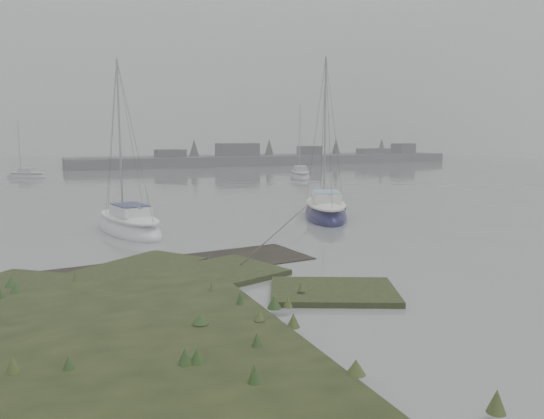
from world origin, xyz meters
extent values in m
plane|color=slate|center=(0.00, 30.00, 0.00)|extent=(160.00, 160.00, 0.00)
cube|color=#4C4F51|center=(26.00, 62.00, 0.60)|extent=(60.00, 8.00, 1.60)
cube|color=#424247|center=(10.00, 61.00, 1.40)|extent=(4.00, 3.00, 2.20)
cube|color=#424247|center=(20.00, 61.00, 1.80)|extent=(6.00, 3.00, 3.00)
cube|color=#424247|center=(32.00, 61.00, 1.55)|extent=(3.00, 3.00, 2.50)
cube|color=#424247|center=(44.00, 61.00, 1.30)|extent=(5.00, 3.00, 2.00)
cube|color=#424247|center=(50.00, 61.00, 1.70)|extent=(3.00, 3.00, 2.80)
cone|color=#384238|center=(14.00, 63.00, 2.20)|extent=(2.00, 2.00, 3.50)
cone|color=#384238|center=(26.00, 63.00, 2.20)|extent=(2.00, 2.00, 3.50)
cone|color=#384238|center=(38.00, 63.00, 2.20)|extent=(2.00, 2.00, 3.50)
cone|color=#384238|center=(47.00, 63.00, 2.20)|extent=(2.00, 2.00, 3.50)
ellipsoid|color=#0D0B38|center=(7.29, 12.00, 0.11)|extent=(4.65, 6.96, 1.61)
ellipsoid|color=white|center=(7.29, 12.00, 0.76)|extent=(3.91, 6.01, 0.46)
cube|color=white|center=(7.17, 11.74, 1.16)|extent=(2.21, 2.66, 0.47)
cube|color=#90BEE4|center=(7.17, 11.74, 1.42)|extent=(2.05, 2.44, 0.08)
cylinder|color=#939399|center=(7.63, 12.78, 4.89)|extent=(0.10, 0.10, 7.59)
cylinder|color=#939399|center=(7.10, 11.56, 1.42)|extent=(1.14, 2.47, 0.09)
ellipsoid|color=white|center=(-3.26, 11.70, 0.10)|extent=(3.17, 6.32, 1.47)
ellipsoid|color=white|center=(-3.26, 11.70, 0.69)|extent=(2.62, 5.48, 0.41)
cube|color=white|center=(-3.21, 11.44, 1.05)|extent=(1.69, 2.29, 0.43)
cube|color=#151C4C|center=(-3.21, 11.44, 1.30)|extent=(1.57, 2.11, 0.07)
cylinder|color=#939399|center=(-3.42, 12.46, 4.45)|extent=(0.09, 0.09, 6.91)
cylinder|color=#939399|center=(-3.17, 11.28, 1.30)|extent=(0.57, 2.38, 0.08)
ellipsoid|color=silver|center=(18.02, 36.37, 0.10)|extent=(3.87, 6.21, 1.43)
ellipsoid|color=silver|center=(18.02, 36.37, 0.67)|extent=(3.24, 5.36, 0.40)
cube|color=silver|center=(17.93, 36.13, 1.03)|extent=(1.89, 2.34, 0.42)
cube|color=#AAAEB4|center=(17.93, 36.13, 1.27)|extent=(1.75, 2.15, 0.07)
cylinder|color=#939399|center=(18.28, 37.08, 4.34)|extent=(0.09, 0.09, 6.75)
cylinder|color=#939399|center=(17.87, 35.98, 1.27)|extent=(0.89, 2.24, 0.08)
ellipsoid|color=silver|center=(-8.26, 48.43, 0.08)|extent=(4.65, 4.17, 1.15)
ellipsoid|color=white|center=(-8.26, 48.43, 0.54)|extent=(3.98, 3.55, 0.32)
cube|color=white|center=(-8.10, 48.31, 0.82)|extent=(1.89, 1.80, 0.34)
cube|color=silver|center=(-8.10, 48.31, 1.01)|extent=(1.75, 1.67, 0.05)
cylinder|color=#939399|center=(-8.73, 48.82, 3.47)|extent=(0.07, 0.07, 5.39)
cylinder|color=#939399|center=(-8.00, 48.22, 1.01)|extent=(1.51, 1.23, 0.06)
camera|label=1|loc=(-6.90, -13.06, 4.45)|focal=35.00mm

